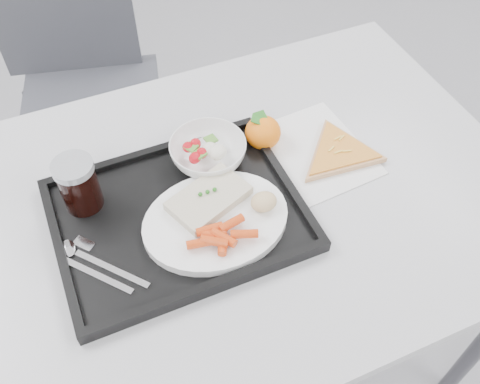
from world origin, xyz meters
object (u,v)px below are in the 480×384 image
at_px(tray, 178,216).
at_px(cola_glass, 78,184).
at_px(dinner_plate, 216,221).
at_px(salad_bowl, 208,152).
at_px(pizza_slice, 339,153).
at_px(chair, 80,69).
at_px(tangerine, 263,132).
at_px(table, 222,221).

height_order(tray, cola_glass, cola_glass).
bearing_deg(dinner_plate, salad_bowl, 73.54).
bearing_deg(pizza_slice, chair, 117.59).
bearing_deg(pizza_slice, tangerine, 144.43).
xyz_separation_m(chair, dinner_plate, (0.11, -0.86, 0.24)).
bearing_deg(tangerine, tray, -153.22).
height_order(tray, tangerine, tangerine).
relative_size(table, pizza_slice, 4.30).
bearing_deg(cola_glass, dinner_plate, -34.38).
relative_size(cola_glass, tangerine, 1.11).
relative_size(chair, tangerine, 9.53).
bearing_deg(chair, cola_glass, -97.75).
height_order(chair, cola_glass, chair).
bearing_deg(salad_bowl, tangerine, 4.53).
bearing_deg(table, cola_glass, 160.34).
bearing_deg(table, dinner_plate, -120.36).
xyz_separation_m(salad_bowl, pizza_slice, (0.25, -0.08, -0.03)).
height_order(dinner_plate, cola_glass, cola_glass).
distance_m(salad_bowl, pizza_slice, 0.27).
distance_m(tray, salad_bowl, 0.15).
height_order(cola_glass, pizza_slice, cola_glass).
xyz_separation_m(cola_glass, tangerine, (0.38, 0.02, -0.04)).
bearing_deg(pizza_slice, dinner_plate, -166.97).
xyz_separation_m(dinner_plate, cola_glass, (-0.21, 0.14, 0.05)).
bearing_deg(table, chair, 100.22).
bearing_deg(chair, tray, -86.13).
relative_size(table, chair, 1.29).
height_order(table, salad_bowl, salad_bowl).
bearing_deg(salad_bowl, cola_glass, -177.76).
distance_m(cola_glass, pizza_slice, 0.52).
bearing_deg(dinner_plate, cola_glass, 145.62).
height_order(table, tray, tray).
distance_m(dinner_plate, tangerine, 0.24).
bearing_deg(dinner_plate, chair, 97.41).
bearing_deg(table, tray, -174.80).
bearing_deg(chair, pizza_slice, -62.41).
bearing_deg(table, salad_bowl, 82.85).
relative_size(dinner_plate, pizza_slice, 0.97).
height_order(chair, tray, chair).
bearing_deg(tangerine, table, -142.21).
bearing_deg(pizza_slice, tray, -176.60).
xyz_separation_m(dinner_plate, tangerine, (0.17, 0.16, 0.01)).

